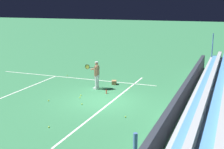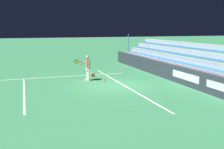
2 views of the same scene
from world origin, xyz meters
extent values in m
plane|color=#337A4C|center=(0.00, 0.00, 0.00)|extent=(160.00, 160.00, 0.00)
cube|color=white|center=(0.00, -0.50, 0.00)|extent=(12.00, 0.10, 0.01)
cube|color=white|center=(4.11, 4.00, 0.00)|extent=(0.10, 12.00, 0.01)
cube|color=white|center=(0.00, 5.50, 0.00)|extent=(8.22, 0.10, 0.01)
cube|color=#2D333D|center=(0.00, -4.19, 0.55)|extent=(21.77, 0.24, 1.10)
cube|color=silver|center=(-1.43, -4.06, 0.61)|extent=(2.80, 0.01, 0.44)
cube|color=silver|center=(-4.59, -4.06, 0.61)|extent=(2.20, 0.01, 0.40)
cube|color=#9EA3A8|center=(0.00, -5.99, 0.55)|extent=(20.69, 2.40, 1.10)
cube|color=#4C89CC|center=(0.00, -5.19, 1.18)|extent=(20.27, 0.40, 0.12)
cube|color=#9EA3A8|center=(0.00, -5.47, 1.33)|extent=(20.69, 0.24, 0.45)
cube|color=#4C89CC|center=(0.00, -5.99, 1.63)|extent=(20.27, 0.40, 0.12)
cylinder|color=#4C70B2|center=(10.03, -4.89, 1.48)|extent=(0.08, 0.08, 2.95)
cylinder|color=silver|center=(1.96, 1.28, 0.44)|extent=(0.15, 0.15, 0.88)
cylinder|color=silver|center=(2.18, 1.30, 0.44)|extent=(0.15, 0.15, 0.88)
cube|color=white|center=(1.95, 1.34, 0.04)|extent=(0.13, 0.29, 0.09)
cube|color=white|center=(2.17, 1.36, 0.04)|extent=(0.13, 0.29, 0.09)
cube|color=silver|center=(2.07, 1.29, 0.80)|extent=(0.36, 0.25, 0.20)
cube|color=#A37556|center=(2.07, 1.29, 1.17)|extent=(0.38, 0.24, 0.58)
sphere|color=#A37556|center=(2.07, 1.30, 1.60)|extent=(0.21, 0.21, 0.21)
cylinder|color=white|center=(2.07, 1.30, 1.69)|extent=(0.20, 0.20, 0.05)
cylinder|color=#A37556|center=(1.82, 1.27, 1.13)|extent=(0.09, 0.09, 0.56)
cylinder|color=#A37556|center=(2.30, 1.51, 1.22)|extent=(0.13, 0.59, 0.24)
cylinder|color=black|center=(2.28, 1.75, 1.27)|extent=(0.05, 0.30, 0.03)
torus|color=black|center=(2.26, 2.03, 1.31)|extent=(0.05, 0.31, 0.31)
cylinder|color=#D6D14C|center=(2.26, 2.03, 1.31)|extent=(0.03, 0.27, 0.27)
cube|color=#A87F51|center=(3.48, 0.70, 0.13)|extent=(0.47, 0.41, 0.26)
sphere|color=#CCE533|center=(-1.18, 2.72, 0.03)|extent=(0.07, 0.07, 0.07)
sphere|color=#CCE533|center=(-0.04, 1.40, 0.03)|extent=(0.07, 0.07, 0.07)
sphere|color=#CCE533|center=(-1.99, -1.98, 0.03)|extent=(0.07, 0.07, 0.07)
sphere|color=#CCE533|center=(0.36, 1.53, 0.03)|extent=(0.07, 0.07, 0.07)
sphere|color=#CCE533|center=(4.48, 4.75, 0.03)|extent=(0.07, 0.07, 0.07)
sphere|color=#CCE533|center=(3.11, -0.54, 0.03)|extent=(0.07, 0.07, 0.07)
sphere|color=#CCE533|center=(-1.04, 0.77, 0.03)|extent=(0.07, 0.07, 0.07)
sphere|color=#CCE533|center=(-4.35, 0.67, 0.03)|extent=(0.07, 0.07, 0.07)
cylinder|color=#EA4C33|center=(1.31, 0.35, 0.11)|extent=(0.07, 0.07, 0.22)
camera|label=1|loc=(-14.96, -6.37, 5.19)|focal=50.00mm
camera|label=2|loc=(-15.17, 5.37, 3.60)|focal=42.00mm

